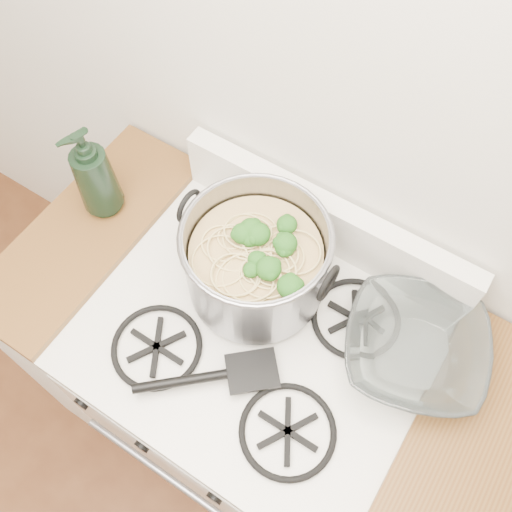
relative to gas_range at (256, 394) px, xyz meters
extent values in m
plane|color=silver|center=(0.00, 0.34, 0.91)|extent=(3.60, 0.00, 3.60)
cube|color=white|center=(0.00, 0.00, -0.03)|extent=(0.76, 0.65, 0.81)
cube|color=white|center=(0.00, 0.00, 0.44)|extent=(0.76, 0.65, 0.04)
cube|color=black|center=(0.00, -0.31, -0.02)|extent=(0.58, 0.02, 0.46)
cube|color=black|center=(0.00, 0.00, 0.48)|extent=(0.60, 0.56, 0.02)
cylinder|color=black|center=(-0.28, -0.32, 0.34)|extent=(0.04, 0.03, 0.04)
cylinder|color=black|center=(-0.10, -0.32, 0.34)|extent=(0.04, 0.03, 0.04)
cylinder|color=black|center=(0.10, -0.32, 0.34)|extent=(0.04, 0.03, 0.04)
cube|color=silver|center=(-0.51, 0.00, 0.00)|extent=(0.25, 0.65, 0.88)
cube|color=#5A3416|center=(-0.51, 0.00, 0.46)|extent=(0.25, 0.65, 0.04)
cylinder|color=gray|center=(-0.07, 0.10, 0.59)|extent=(0.31, 0.31, 0.21)
torus|color=gray|center=(-0.07, 0.10, 0.69)|extent=(0.32, 0.32, 0.01)
torus|color=black|center=(-0.24, 0.10, 0.67)|extent=(0.01, 0.08, 0.08)
torus|color=black|center=(0.10, 0.10, 0.67)|extent=(0.01, 0.08, 0.08)
cylinder|color=#AA8850|center=(-0.07, 0.10, 0.56)|extent=(0.29, 0.29, 0.15)
sphere|color=#205516|center=(-0.07, 0.10, 0.65)|extent=(0.04, 0.04, 0.04)
sphere|color=#205516|center=(-0.07, 0.10, 0.65)|extent=(0.04, 0.04, 0.04)
sphere|color=#205516|center=(-0.07, 0.10, 0.65)|extent=(0.04, 0.04, 0.04)
sphere|color=#205516|center=(-0.07, 0.10, 0.65)|extent=(0.04, 0.04, 0.04)
sphere|color=#205516|center=(-0.07, 0.10, 0.65)|extent=(0.04, 0.04, 0.04)
sphere|color=#205516|center=(-0.07, 0.10, 0.65)|extent=(0.04, 0.04, 0.04)
sphere|color=#205516|center=(-0.07, 0.10, 0.65)|extent=(0.04, 0.04, 0.04)
sphere|color=#205516|center=(-0.07, 0.10, 0.65)|extent=(0.04, 0.04, 0.04)
sphere|color=#205516|center=(-0.07, 0.10, 0.65)|extent=(0.04, 0.04, 0.04)
sphere|color=#205516|center=(-0.07, 0.10, 0.65)|extent=(0.04, 0.04, 0.04)
sphere|color=#205516|center=(-0.07, 0.10, 0.65)|extent=(0.04, 0.04, 0.04)
sphere|color=#205516|center=(-0.07, 0.10, 0.65)|extent=(0.04, 0.04, 0.04)
imported|color=white|center=(0.31, 0.14, 0.50)|extent=(0.15, 0.15, 0.03)
imported|color=black|center=(-0.51, 0.09, 0.62)|extent=(0.13, 0.13, 0.27)
camera|label=1|loc=(0.26, -0.41, 1.68)|focal=40.00mm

